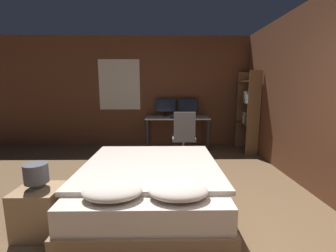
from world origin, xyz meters
name	(u,v)px	position (x,y,z in m)	size (l,w,h in m)	color
wall_back	(174,92)	(-0.02, 4.35, 1.35)	(12.00, 0.08, 2.70)	brown
wall_side_right	(329,97)	(1.85, 1.50, 1.35)	(0.06, 12.00, 2.70)	brown
bed	(151,186)	(-0.42, 1.27, 0.27)	(1.67, 1.92, 0.60)	#846647
nightstand	(40,211)	(-1.50, 0.76, 0.24)	(0.42, 0.39, 0.48)	#997551
bedside_lamp	(36,174)	(-1.50, 0.76, 0.64)	(0.22, 0.22, 0.25)	gray
desk	(177,121)	(0.06, 3.98, 0.67)	(1.50, 0.61, 0.77)	beige
monitor_left	(166,106)	(-0.22, 4.18, 1.01)	(0.49, 0.16, 0.42)	black
monitor_right	(188,106)	(0.33, 4.18, 1.01)	(0.49, 0.16, 0.42)	black
keyboard	(178,118)	(0.06, 3.78, 0.78)	(0.37, 0.13, 0.02)	black
computer_mouse	(190,117)	(0.33, 3.78, 0.79)	(0.07, 0.05, 0.04)	black
office_chair	(184,140)	(0.16, 3.23, 0.39)	(0.52, 0.52, 0.99)	black
bookshelf	(249,108)	(1.66, 3.69, 1.00)	(0.27, 0.74, 1.82)	brown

